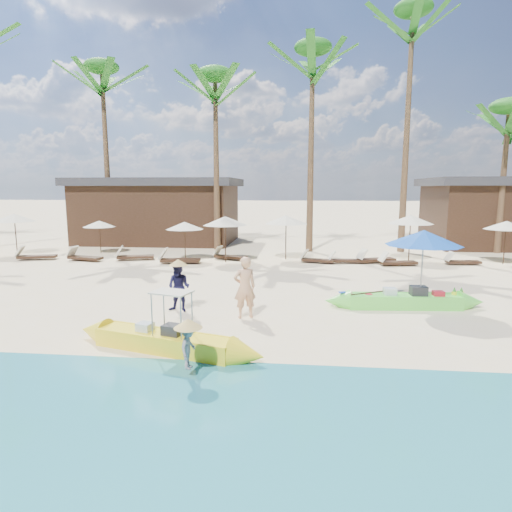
# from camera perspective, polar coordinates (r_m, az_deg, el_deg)

# --- Properties ---
(ground) EXTENTS (240.00, 240.00, 0.00)m
(ground) POSITION_cam_1_polar(r_m,az_deg,el_deg) (11.68, -2.30, -9.17)
(ground) COLOR beige
(ground) RESTS_ON ground
(wet_sand_strip) EXTENTS (240.00, 4.50, 0.01)m
(wet_sand_strip) POSITION_cam_1_polar(r_m,az_deg,el_deg) (7.18, -8.41, -21.54)
(wet_sand_strip) COLOR tan
(wet_sand_strip) RESTS_ON ground
(green_canoe) EXTENTS (5.41, 0.93, 0.69)m
(green_canoe) POSITION_cam_1_polar(r_m,az_deg,el_deg) (13.98, 19.11, -5.62)
(green_canoe) COLOR #58E044
(green_canoe) RESTS_ON ground
(yellow_canoe) EXTENTS (5.26, 1.81, 1.40)m
(yellow_canoe) POSITION_cam_1_polar(r_m,az_deg,el_deg) (10.07, -12.04, -11.00)
(yellow_canoe) COLOR yellow
(yellow_canoe) RESTS_ON ground
(tourist) EXTENTS (0.75, 0.63, 1.77)m
(tourist) POSITION_cam_1_polar(r_m,az_deg,el_deg) (12.08, -1.51, -4.19)
(tourist) COLOR tan
(tourist) RESTS_ON ground
(vendor_green) EXTENTS (0.80, 0.68, 1.46)m
(vendor_green) POSITION_cam_1_polar(r_m,az_deg,el_deg) (12.94, -10.24, -4.14)
(vendor_green) COLOR #131334
(vendor_green) RESTS_ON ground
(vendor_yellow) EXTENTS (0.36, 0.59, 0.88)m
(vendor_yellow) POSITION_cam_1_polar(r_m,az_deg,el_deg) (8.53, -8.96, -11.86)
(vendor_yellow) COLOR gray
(vendor_yellow) RESTS_ON ground
(blue_umbrella) EXTENTS (2.24, 2.24, 2.41)m
(blue_umbrella) POSITION_cam_1_polar(r_m,az_deg,el_deg) (13.72, 21.46, 2.28)
(blue_umbrella) COLOR #99999E
(blue_umbrella) RESTS_ON ground
(resort_parasol_2) EXTENTS (2.20, 2.20, 2.27)m
(resort_parasol_2) POSITION_cam_1_polar(r_m,az_deg,el_deg) (27.12, -29.54, 4.47)
(resort_parasol_2) COLOR #331E15
(resort_parasol_2) RESTS_ON ground
(resort_parasol_3) EXTENTS (1.80, 1.80, 1.85)m
(resort_parasol_3) POSITION_cam_1_polar(r_m,az_deg,el_deg) (25.64, -20.17, 4.04)
(resort_parasol_3) COLOR #331E15
(resort_parasol_3) RESTS_ON ground
(lounger_3_left) EXTENTS (2.03, 1.09, 0.66)m
(lounger_3_left) POSITION_cam_1_polar(r_m,az_deg,el_deg) (24.80, -27.47, 0.05)
(lounger_3_left) COLOR #331E15
(lounger_3_left) RESTS_ON ground
(lounger_3_right) EXTENTS (1.96, 0.96, 0.64)m
(lounger_3_right) POSITION_cam_1_polar(r_m,az_deg,el_deg) (23.45, -22.07, -0.07)
(lounger_3_right) COLOR #331E15
(lounger_3_right) RESTS_ON ground
(resort_parasol_4) EXTENTS (1.91, 1.91, 1.97)m
(resort_parasol_4) POSITION_cam_1_polar(r_m,az_deg,el_deg) (21.98, -9.51, 4.01)
(resort_parasol_4) COLOR #331E15
(resort_parasol_4) RESTS_ON ground
(lounger_4_left) EXTENTS (2.01, 1.11, 0.65)m
(lounger_4_left) POSITION_cam_1_polar(r_m,az_deg,el_deg) (22.83, -16.12, 0.02)
(lounger_4_left) COLOR #331E15
(lounger_4_left) RESTS_ON ground
(lounger_4_right) EXTENTS (2.05, 0.79, 0.68)m
(lounger_4_right) POSITION_cam_1_polar(r_m,az_deg,el_deg) (21.24, -10.45, -0.40)
(lounger_4_right) COLOR #331E15
(lounger_4_right) RESTS_ON ground
(resort_parasol_5) EXTENTS (2.22, 2.22, 2.28)m
(resort_parasol_5) POSITION_cam_1_polar(r_m,az_deg,el_deg) (21.19, -4.14, 4.69)
(resort_parasol_5) COLOR #331E15
(resort_parasol_5) RESTS_ON ground
(lounger_5_left) EXTENTS (1.87, 1.06, 0.61)m
(lounger_5_left) POSITION_cam_1_polar(r_m,az_deg,el_deg) (22.11, -3.71, 0.03)
(lounger_5_left) COLOR #331E15
(lounger_5_left) RESTS_ON ground
(resort_parasol_6) EXTENTS (2.22, 2.22, 2.29)m
(resort_parasol_6) POSITION_cam_1_polar(r_m,az_deg,el_deg) (22.03, 4.03, 4.86)
(resort_parasol_6) COLOR #331E15
(resort_parasol_6) RESTS_ON ground
(lounger_6_left) EXTENTS (1.75, 0.93, 0.57)m
(lounger_6_left) POSITION_cam_1_polar(r_m,az_deg,el_deg) (21.30, 7.97, -0.41)
(lounger_6_left) COLOR #331E15
(lounger_6_left) RESTS_ON ground
(lounger_6_right) EXTENTS (1.64, 0.53, 0.55)m
(lounger_6_right) POSITION_cam_1_polar(r_m,az_deg,el_deg) (21.45, 11.58, -0.46)
(lounger_6_right) COLOR #331E15
(lounger_6_right) RESTS_ON ground
(resort_parasol_7) EXTENTS (2.25, 2.25, 2.32)m
(resort_parasol_7) POSITION_cam_1_polar(r_m,az_deg,el_deg) (23.01, 19.93, 4.60)
(resort_parasol_7) COLOR #331E15
(resort_parasol_7) RESTS_ON ground
(lounger_7_left) EXTENTS (1.99, 1.15, 0.65)m
(lounger_7_left) POSITION_cam_1_polar(r_m,az_deg,el_deg) (21.87, 15.48, -0.34)
(lounger_7_left) COLOR #331E15
(lounger_7_left) RESTS_ON ground
(lounger_7_right) EXTENTS (1.86, 0.84, 0.61)m
(lounger_7_right) POSITION_cam_1_polar(r_m,az_deg,el_deg) (21.38, 18.15, -0.70)
(lounger_7_right) COLOR #331E15
(lounger_7_right) RESTS_ON ground
(resort_parasol_8) EXTENTS (2.04, 2.04, 2.10)m
(resort_parasol_8) POSITION_cam_1_polar(r_m,az_deg,el_deg) (23.81, 30.42, 3.56)
(resort_parasol_8) COLOR #331E15
(resort_parasol_8) RESTS_ON ground
(lounger_8_left) EXTENTS (1.70, 0.65, 0.56)m
(lounger_8_left) POSITION_cam_1_polar(r_m,az_deg,el_deg) (22.82, 25.63, -0.59)
(lounger_8_left) COLOR #331E15
(lounger_8_left) RESTS_ON ground
(palm_2) EXTENTS (2.08, 2.08, 11.33)m
(palm_2) POSITION_cam_1_polar(r_m,az_deg,el_deg) (29.24, -19.72, 19.42)
(palm_2) COLOR brown
(palm_2) RESTS_ON ground
(palm_3) EXTENTS (2.08, 2.08, 10.52)m
(palm_3) POSITION_cam_1_polar(r_m,az_deg,el_deg) (26.20, -5.44, 19.82)
(palm_3) COLOR brown
(palm_3) RESTS_ON ground
(palm_4) EXTENTS (2.08, 2.08, 11.70)m
(palm_4) POSITION_cam_1_polar(r_m,az_deg,el_deg) (25.66, 7.52, 22.01)
(palm_4) COLOR brown
(palm_4) RESTS_ON ground
(palm_5) EXTENTS (2.08, 2.08, 13.60)m
(palm_5) POSITION_cam_1_polar(r_m,az_deg,el_deg) (27.00, 19.96, 23.90)
(palm_5) COLOR brown
(palm_5) RESTS_ON ground
(palm_6) EXTENTS (2.08, 2.08, 8.51)m
(palm_6) POSITION_cam_1_polar(r_m,az_deg,el_deg) (28.07, 30.55, 14.77)
(palm_6) COLOR brown
(palm_6) RESTS_ON ground
(pavilion_west) EXTENTS (10.80, 6.60, 4.30)m
(pavilion_west) POSITION_cam_1_polar(r_m,az_deg,el_deg) (30.09, -12.78, 6.01)
(pavilion_west) COLOR #331E15
(pavilion_west) RESTS_ON ground
(pavilion_east) EXTENTS (8.80, 6.60, 4.30)m
(pavilion_east) POSITION_cam_1_polar(r_m,az_deg,el_deg) (31.10, 29.53, 5.17)
(pavilion_east) COLOR #331E15
(pavilion_east) RESTS_ON ground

